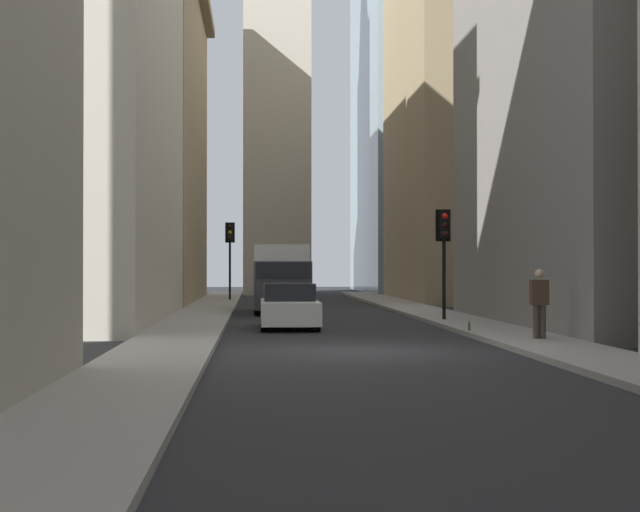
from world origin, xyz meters
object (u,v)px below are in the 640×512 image
Objects in this scene: traffic_light_far_junction at (230,243)px; pedestrian at (539,301)px; delivery_truck at (281,278)px; discarded_bottle at (469,327)px; traffic_light_midblock at (444,238)px; sedan_white at (289,307)px.

pedestrian is (-28.26, -8.54, -2.13)m from traffic_light_far_junction.
delivery_truck is 14.32m from discarded_bottle.
traffic_light_midblock is 2.16× the size of pedestrian.
traffic_light_midblock is 6.24m from discarded_bottle.
discarded_bottle is (-5.63, 0.40, -2.66)m from traffic_light_midblock.
delivery_truck is at bearing -168.27° from traffic_light_far_junction.
sedan_white is at bearing 112.59° from traffic_light_midblock.
pedestrian is at bearing -163.18° from traffic_light_far_junction.
sedan_white is 22.14m from traffic_light_far_junction.
sedan_white is at bearing 55.66° from discarded_bottle.
sedan_white is at bearing -173.56° from traffic_light_far_junction.
delivery_truck is 3.71× the size of pedestrian.
traffic_light_midblock reaches higher than pedestrian.
sedan_white is 1.03× the size of traffic_light_far_junction.
traffic_light_midblock reaches higher than sedan_white.
discarded_bottle is at bearing -159.62° from delivery_truck.
delivery_truck is 1.50× the size of sedan_white.
traffic_light_far_junction reaches higher than delivery_truck.
delivery_truck reaches higher than discarded_bottle.
delivery_truck is 1.71× the size of traffic_light_midblock.
pedestrian is (-6.40, -6.08, 0.43)m from sedan_white.
delivery_truck is 12.26m from traffic_light_far_junction.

